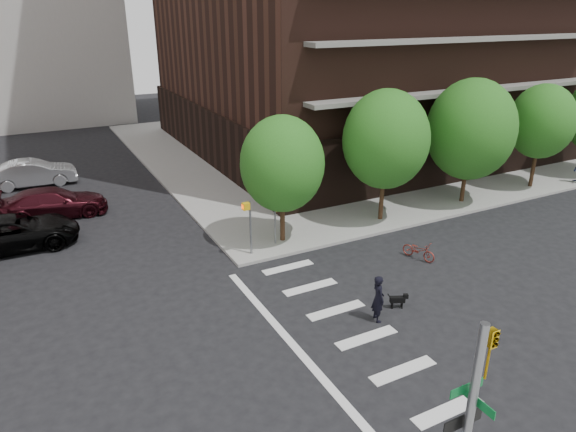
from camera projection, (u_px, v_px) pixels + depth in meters
ground at (292, 363)px, 16.84m from camera, size 120.00×120.00×0.00m
sidewalk_ne at (373, 141)px, 44.92m from camera, size 39.00×33.00×0.15m
crosswalk at (348, 344)px, 17.78m from camera, size 3.85×13.00×0.01m
tree_a at (282, 164)px, 24.02m from camera, size 4.00×4.00×5.90m
tree_b at (386, 140)px, 26.41m from camera, size 4.50×4.50×6.65m
tree_c at (471, 130)px, 29.02m from camera, size 5.00×5.00×6.80m
tree_d at (542, 122)px, 31.63m from camera, size 4.00×4.00×6.20m
pedestrian_signal at (256, 218)px, 23.65m from camera, size 2.18×0.67×2.60m
parked_car_black at (13, 233)px, 24.57m from camera, size 2.82×6.00×1.66m
parked_car_maroon at (53, 203)px, 28.41m from camera, size 2.66×5.81×1.65m
parked_car_silver at (33, 173)px, 33.40m from camera, size 2.00×5.29×1.72m
scooter at (419, 250)px, 23.70m from camera, size 1.09×1.75×0.87m
dog_walker at (378, 298)px, 18.84m from camera, size 0.75×0.57×1.84m
dog at (398, 299)px, 19.81m from camera, size 0.70×0.44×0.60m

